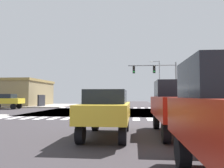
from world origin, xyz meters
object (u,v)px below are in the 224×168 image
Objects in this scene: traffic_signal_mast at (157,74)px; sedan_outer_5 at (107,109)px; sedan_crossing_2 at (113,98)px; sedan_queued_3 at (116,98)px; sedan_trailing_4 at (6,100)px; street_lamp at (158,79)px; bank_building at (10,93)px; pickup_farside_1 at (178,104)px.

sedan_outer_5 is at bearing -101.13° from traffic_signal_mast.
sedan_crossing_2 is 10.35m from sedan_queued_3.
sedan_queued_3 is 1.00× the size of sedan_trailing_4.
traffic_signal_mast is at bearing 100.02° from sedan_trailing_4.
sedan_crossing_2 is (-9.40, 12.04, -3.64)m from street_lamp.
street_lamp reaches higher than sedan_outer_5.
bank_building is at bearing -151.91° from sedan_trailing_4.
street_lamp is at bearing 80.18° from sedan_outer_5.
street_lamp is at bearing 112.77° from sedan_queued_3.
sedan_queued_3 is 1.00× the size of sedan_outer_5.
street_lamp is 24.56m from sedan_queued_3.
traffic_signal_mast reaches higher than sedan_crossing_2.
street_lamp is 1.85× the size of sedan_crossing_2.
sedan_trailing_4 is (-20.56, -13.52, -3.64)m from street_lamp.
sedan_outer_5 is (4.00, -53.58, 0.00)m from sedan_queued_3.
sedan_crossing_2 is at bearing 110.19° from traffic_signal_mast.
street_lamp is (1.25, 10.11, 0.21)m from traffic_signal_mast.
bank_building is 10.09m from sedan_trailing_4.
sedan_crossing_2 and sedan_outer_5 have the same top height.
pickup_farside_1 is 24.76m from sedan_trailing_4.
sedan_outer_5 is at bearing -53.14° from bank_building.
sedan_crossing_2 is at bearing 156.41° from sedan_trailing_4.
pickup_farside_1 is 1.19× the size of sedan_outer_5.
pickup_farside_1 is (-1.15, -20.23, -3.26)m from traffic_signal_mast.
sedan_crossing_2 is (15.89, 16.71, -1.05)m from bank_building.
traffic_signal_mast is 33.68m from sedan_queued_3.
sedan_trailing_4 is at bearing 66.41° from sedan_crossing_2.
sedan_crossing_2 and sedan_trailing_4 have the same top height.
sedan_crossing_2 is 43.41m from sedan_outer_5.
traffic_signal_mast is 21.76m from sedan_outer_5.
sedan_outer_5 is (19.89, -26.52, -1.05)m from bank_building.
sedan_outer_5 is at bearing 40.64° from sedan_trailing_4.
sedan_queued_3 is at bearing -90.00° from sedan_crossing_2.
street_lamp is 30.63m from pickup_farside_1.
pickup_farside_1 reaches higher than sedan_outer_5.
pickup_farside_1 is 53.20m from sedan_queued_3.
sedan_trailing_4 is 1.00× the size of sedan_outer_5.
street_lamp is 24.88m from sedan_trailing_4.
sedan_queued_3 is (-7.00, 52.73, -0.17)m from pickup_farside_1.
sedan_crossing_2 is 1.00× the size of sedan_trailing_4.
bank_building is at bearing 59.58° from sedan_queued_3.
street_lamp is 15.71m from sedan_crossing_2.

